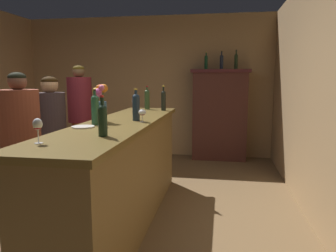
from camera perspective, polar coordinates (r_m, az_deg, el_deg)
floor at (r=3.73m, az=-15.24°, el=-15.64°), size 8.11×8.11×0.00m
wall_back at (r=6.43m, az=-3.71°, el=7.01°), size 4.94×0.12×2.69m
wall_right at (r=3.23m, az=27.57°, el=4.70°), size 0.12×6.36×2.69m
bar_counter at (r=3.34m, az=-8.25°, el=-8.33°), size 0.67×3.00×1.08m
display_cabinet at (r=6.00m, az=9.17°, el=2.26°), size 1.06×0.40×1.67m
wine_bottle_chardonnay at (r=3.26m, az=-5.70°, el=3.60°), size 0.08×0.08×0.33m
wine_bottle_pinot at (r=4.29m, az=-0.81°, el=4.74°), size 0.06×0.06×0.33m
wine_bottle_syrah at (r=4.47m, az=-3.73°, el=4.91°), size 0.07×0.07×0.32m
wine_bottle_malbec at (r=3.02m, az=-12.83°, el=3.04°), size 0.07×0.07×0.33m
wine_bottle_rose at (r=2.41m, az=-11.54°, el=1.30°), size 0.07×0.07×0.30m
wine_glass_front at (r=4.49m, az=-6.02°, el=4.29°), size 0.07×0.07×0.14m
wine_glass_mid at (r=2.26m, az=-22.16°, el=0.08°), size 0.06×0.06×0.17m
wine_glass_rear at (r=3.15m, az=-4.59°, el=2.30°), size 0.08×0.08×0.13m
flower_arrangement at (r=3.22m, az=-11.87°, el=4.38°), size 0.14×0.16×0.37m
cheese_plate at (r=2.89m, az=-14.85°, el=-0.14°), size 0.20×0.20×0.01m
display_bottle_left at (r=5.98m, az=6.78°, el=11.28°), size 0.06×0.06×0.32m
display_bottle_midleft at (r=5.97m, az=9.49°, el=11.28°), size 0.07×0.07×0.32m
display_bottle_center at (r=5.98m, az=11.99°, el=11.28°), size 0.06×0.06×0.34m
patron_tall at (r=4.86m, az=-15.29°, el=1.33°), size 0.35×0.35×1.69m
patron_near_entrance at (r=4.32m, az=-19.91°, el=-0.90°), size 0.36×0.36×1.53m
patron_in_navy at (r=3.41m, az=-24.57°, el=-3.40°), size 0.37×0.37×1.56m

